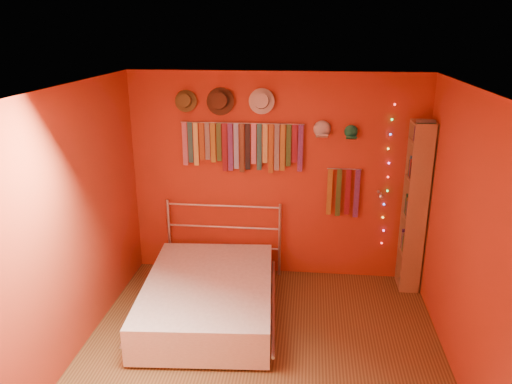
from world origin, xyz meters
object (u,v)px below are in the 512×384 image
(tie_rack, at_px, (243,144))
(reading_lamp, at_px, (381,196))
(bed, at_px, (209,296))
(bookshelf, at_px, (419,207))

(tie_rack, xyz_separation_m, reading_lamp, (1.61, -0.15, -0.52))
(tie_rack, relative_size, bed, 0.72)
(tie_rack, xyz_separation_m, bookshelf, (2.04, -0.15, -0.64))
(tie_rack, relative_size, reading_lamp, 5.27)
(tie_rack, relative_size, bookshelf, 0.72)
(tie_rack, bearing_deg, bed, -103.28)
(tie_rack, distance_m, bookshelf, 2.15)
(bookshelf, xyz_separation_m, bed, (-2.29, -0.87, -0.80))
(tie_rack, xyz_separation_m, bed, (-0.24, -1.03, -1.44))
(tie_rack, bearing_deg, bookshelf, -4.33)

